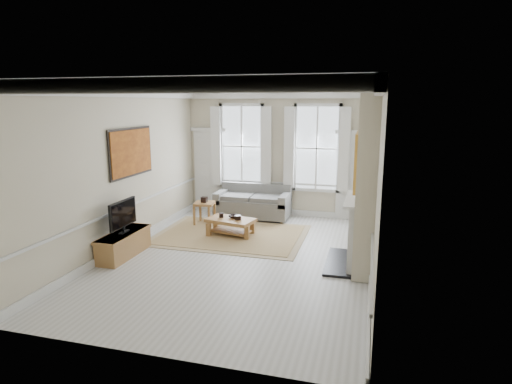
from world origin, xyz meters
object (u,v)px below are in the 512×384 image
(side_table, at_px, (204,206))
(coffee_table, at_px, (231,222))
(sofa, at_px, (253,204))
(tv_stand, at_px, (124,244))

(side_table, distance_m, coffee_table, 1.19)
(sofa, distance_m, tv_stand, 4.06)
(sofa, height_order, tv_stand, sofa)
(side_table, bearing_deg, tv_stand, -105.73)
(side_table, relative_size, tv_stand, 0.42)
(sofa, bearing_deg, tv_stand, -115.55)
(coffee_table, distance_m, tv_stand, 2.53)
(side_table, distance_m, tv_stand, 2.71)
(sofa, xyz_separation_m, coffee_table, (-0.07, -1.76, -0.04))
(side_table, bearing_deg, sofa, 46.20)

